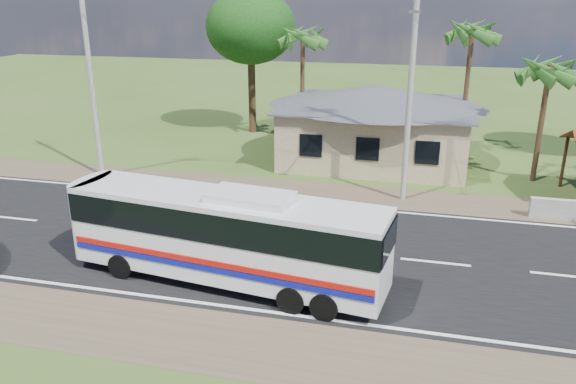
# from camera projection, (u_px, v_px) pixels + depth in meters

# --- Properties ---
(ground) EXTENTS (120.00, 120.00, 0.00)m
(ground) POSITION_uv_depth(u_px,v_px,m) (315.00, 250.00, 21.51)
(ground) COLOR #30491A
(ground) RESTS_ON ground
(road) EXTENTS (120.00, 16.00, 0.03)m
(road) POSITION_uv_depth(u_px,v_px,m) (315.00, 250.00, 21.51)
(road) COLOR black
(road) RESTS_ON ground
(house) EXTENTS (12.40, 10.00, 5.00)m
(house) POSITION_uv_depth(u_px,v_px,m) (376.00, 115.00, 32.29)
(house) COLOR tan
(house) RESTS_ON ground
(utility_poles) EXTENTS (32.80, 2.22, 11.00)m
(utility_poles) POSITION_uv_depth(u_px,v_px,m) (404.00, 77.00, 24.91)
(utility_poles) COLOR #9E9E99
(utility_poles) RESTS_ON ground
(palm_near) EXTENTS (2.80, 2.80, 6.70)m
(palm_near) POSITION_uv_depth(u_px,v_px,m) (549.00, 70.00, 27.54)
(palm_near) COLOR #47301E
(palm_near) RESTS_ON ground
(palm_mid) EXTENTS (2.80, 2.80, 8.20)m
(palm_mid) POSITION_uv_depth(u_px,v_px,m) (472.00, 33.00, 31.95)
(palm_mid) COLOR #47301E
(palm_mid) RESTS_ON ground
(palm_far) EXTENTS (2.80, 2.80, 7.70)m
(palm_far) POSITION_uv_depth(u_px,v_px,m) (303.00, 38.00, 34.80)
(palm_far) COLOR #47301E
(palm_far) RESTS_ON ground
(tree_behind_house) EXTENTS (6.00, 6.00, 9.61)m
(tree_behind_house) POSITION_uv_depth(u_px,v_px,m) (251.00, 27.00, 37.38)
(tree_behind_house) COLOR #47301E
(tree_behind_house) RESTS_ON ground
(coach_bus) EXTENTS (11.00, 3.66, 3.35)m
(coach_bus) POSITION_uv_depth(u_px,v_px,m) (226.00, 231.00, 18.50)
(coach_bus) COLOR silver
(coach_bus) RESTS_ON ground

